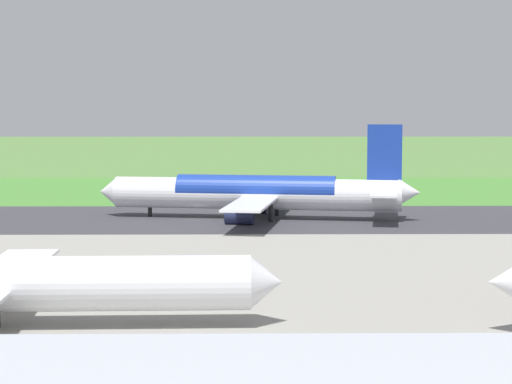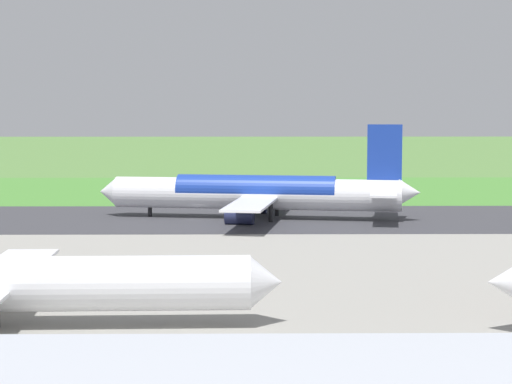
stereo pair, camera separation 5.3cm
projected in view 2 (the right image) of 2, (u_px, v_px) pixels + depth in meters
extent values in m
plane|color=#547F3D|center=(198.00, 219.00, 148.66)|extent=(800.00, 800.00, 0.00)
cube|color=#38383D|center=(198.00, 219.00, 148.65)|extent=(600.00, 36.96, 0.06)
cube|color=gray|center=(152.00, 326.00, 76.31)|extent=(440.00, 110.00, 0.05)
cube|color=#478534|center=(209.00, 193.00, 193.72)|extent=(600.00, 80.00, 0.04)
cylinder|color=white|center=(256.00, 194.00, 148.35)|extent=(48.21, 12.89, 5.20)
cone|color=white|center=(109.00, 192.00, 152.19)|extent=(3.76, 5.36, 4.94)
cone|color=white|center=(409.00, 192.00, 144.51)|extent=(4.17, 4.93, 4.42)
cube|color=#19389E|center=(385.00, 152.00, 144.50)|extent=(5.61, 1.40, 9.00)
cube|color=white|center=(384.00, 194.00, 139.69)|extent=(5.40, 9.53, 0.36)
cube|color=white|center=(384.00, 188.00, 150.51)|extent=(5.40, 9.53, 0.36)
cube|color=white|center=(252.00, 203.00, 137.42)|extent=(9.48, 22.68, 0.35)
cube|color=white|center=(271.00, 190.00, 159.07)|extent=(9.48, 22.68, 0.35)
cylinder|color=#23284C|center=(240.00, 216.00, 141.48)|extent=(4.89, 3.49, 2.80)
cylinder|color=#23284C|center=(254.00, 206.00, 156.24)|extent=(4.89, 3.49, 2.80)
cylinder|color=black|center=(150.00, 207.00, 151.34)|extent=(0.70, 0.70, 3.42)
cylinder|color=black|center=(271.00, 212.00, 144.21)|extent=(0.70, 0.70, 3.42)
cylinder|color=black|center=(277.00, 206.00, 152.08)|extent=(0.70, 0.70, 3.42)
cylinder|color=#19389E|center=(256.00, 191.00, 148.30)|extent=(26.90, 9.42, 5.23)
cone|color=white|center=(507.00, 282.00, 73.06)|extent=(3.58, 4.33, 4.02)
cone|color=white|center=(266.00, 282.00, 76.06)|extent=(2.82, 4.52, 4.45)
cube|color=white|center=(12.00, 267.00, 85.09)|extent=(5.91, 19.96, 0.32)
cylinder|color=slate|center=(159.00, 188.00, 194.03)|extent=(0.10, 0.10, 2.12)
cube|color=red|center=(159.00, 181.00, 193.92)|extent=(0.60, 0.04, 0.60)
cone|color=orange|center=(141.00, 192.00, 192.03)|extent=(0.40, 0.40, 0.55)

